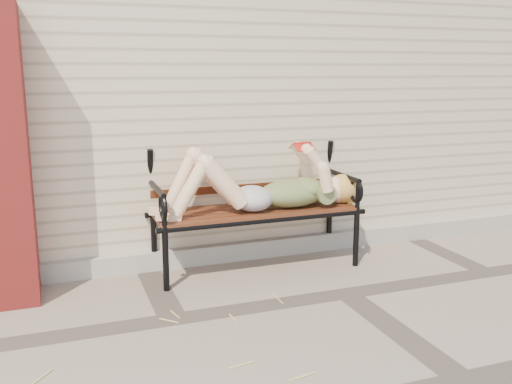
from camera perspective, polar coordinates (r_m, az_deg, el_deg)
name	(u,v)px	position (r m, az deg, el deg)	size (l,w,h in m)	color
ground	(346,293)	(4.18, 9.04, -9.99)	(80.00, 80.00, 0.00)	gray
house_wall	(223,75)	(6.65, -3.36, 11.60)	(8.00, 4.00, 3.00)	#C3B199
foundation_strip	(292,245)	(4.97, 3.64, -5.30)	(8.00, 0.10, 0.15)	gray
garden_bench	(251,187)	(4.57, -0.47, 0.46)	(1.76, 0.70, 1.14)	black
reading_woman	(259,186)	(4.44, 0.31, 0.61)	(1.66, 0.38, 0.52)	#0B344D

